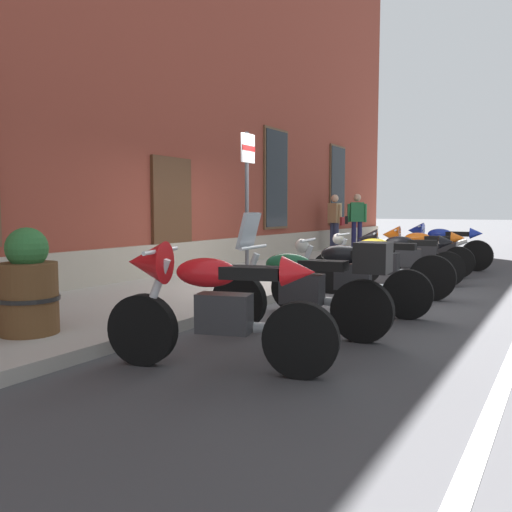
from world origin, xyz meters
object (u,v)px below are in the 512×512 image
(motorcycle_yellow_naked, at_px, (379,265))
(motorcycle_orange_sport, at_px, (419,249))
(motorcycle_green_touring, at_px, (308,285))
(motorcycle_black_sport, at_px, (400,254))
(pedestrian_tan_coat, at_px, (335,219))
(barrel_planter, at_px, (28,287))
(pedestrian_striped_shirt, at_px, (357,218))
(motorcycle_red_sport, at_px, (209,301))
(motorcycle_blue_sport, at_px, (441,244))
(motorcycle_black_naked, at_px, (347,277))
(parking_sign, at_px, (247,187))

(motorcycle_yellow_naked, bearing_deg, motorcycle_orange_sport, 2.02)
(motorcycle_green_touring, relative_size, motorcycle_black_sport, 1.02)
(pedestrian_tan_coat, bearing_deg, barrel_planter, -172.47)
(pedestrian_tan_coat, xyz_separation_m, barrel_planter, (-11.44, -1.51, -0.47))
(motorcycle_black_sport, relative_size, motorcycle_orange_sport, 1.01)
(motorcycle_black_sport, relative_size, pedestrian_striped_shirt, 1.18)
(motorcycle_red_sport, height_order, motorcycle_yellow_naked, motorcycle_red_sport)
(motorcycle_yellow_naked, relative_size, motorcycle_blue_sport, 1.08)
(motorcycle_black_naked, bearing_deg, pedestrian_tan_coat, 23.18)
(barrel_planter, bearing_deg, motorcycle_green_touring, -50.84)
(motorcycle_blue_sport, height_order, pedestrian_tan_coat, pedestrian_tan_coat)
(motorcycle_yellow_naked, relative_size, barrel_planter, 2.13)
(motorcycle_black_naked, distance_m, pedestrian_striped_shirt, 9.85)
(motorcycle_black_sport, xyz_separation_m, pedestrian_striped_shirt, (6.26, 3.07, 0.53))
(motorcycle_yellow_naked, bearing_deg, barrel_planter, 156.69)
(motorcycle_red_sport, bearing_deg, motorcycle_black_sport, 0.34)
(motorcycle_red_sport, xyz_separation_m, motorcycle_black_naked, (2.79, -0.13, -0.10))
(motorcycle_black_sport, height_order, motorcycle_orange_sport, motorcycle_orange_sport)
(motorcycle_black_naked, bearing_deg, parking_sign, 68.96)
(motorcycle_black_naked, height_order, barrel_planter, barrel_planter)
(motorcycle_red_sport, relative_size, motorcycle_blue_sport, 0.95)
(pedestrian_tan_coat, relative_size, barrel_planter, 1.60)
(motorcycle_blue_sport, bearing_deg, parking_sign, 160.29)
(motorcycle_red_sport, bearing_deg, pedestrian_striped_shirt, 14.43)
(motorcycle_red_sport, xyz_separation_m, barrel_planter, (-0.26, 1.95, 0.00))
(motorcycle_black_sport, relative_size, barrel_planter, 1.92)
(motorcycle_yellow_naked, xyz_separation_m, barrel_planter, (-4.62, 1.99, 0.10))
(motorcycle_black_naked, xyz_separation_m, pedestrian_striped_shirt, (9.29, 3.24, 0.60))
(motorcycle_green_touring, xyz_separation_m, motorcycle_blue_sport, (7.26, 0.13, 0.02))
(barrel_planter, bearing_deg, pedestrian_striped_shirt, 5.35)
(pedestrian_tan_coat, height_order, pedestrian_striped_shirt, pedestrian_striped_shirt)
(motorcycle_green_touring, height_order, pedestrian_striped_shirt, pedestrian_striped_shirt)
(motorcycle_black_naked, bearing_deg, motorcycle_red_sport, 177.34)
(motorcycle_yellow_naked, relative_size, pedestrian_striped_shirt, 1.31)
(parking_sign, bearing_deg, motorcycle_black_sport, -37.80)
(motorcycle_blue_sport, distance_m, pedestrian_tan_coat, 4.32)
(motorcycle_yellow_naked, distance_m, barrel_planter, 5.03)
(pedestrian_striped_shirt, bearing_deg, pedestrian_tan_coat, 158.24)
(pedestrian_tan_coat, distance_m, pedestrian_striped_shirt, 0.96)
(pedestrian_tan_coat, relative_size, parking_sign, 0.69)
(motorcycle_blue_sport, bearing_deg, motorcycle_green_touring, -179.00)
(motorcycle_green_touring, relative_size, motorcycle_yellow_naked, 0.92)
(motorcycle_black_naked, relative_size, motorcycle_yellow_naked, 0.93)
(pedestrian_striped_shirt, bearing_deg, motorcycle_red_sport, -165.57)
(pedestrian_striped_shirt, height_order, barrel_planter, pedestrian_striped_shirt)
(motorcycle_green_touring, relative_size, motorcycle_black_naked, 0.99)
(motorcycle_green_touring, distance_m, motorcycle_blue_sport, 7.26)
(motorcycle_black_sport, bearing_deg, pedestrian_striped_shirt, 26.14)
(motorcycle_black_sport, height_order, pedestrian_tan_coat, pedestrian_tan_coat)
(motorcycle_black_naked, bearing_deg, barrel_planter, 145.69)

